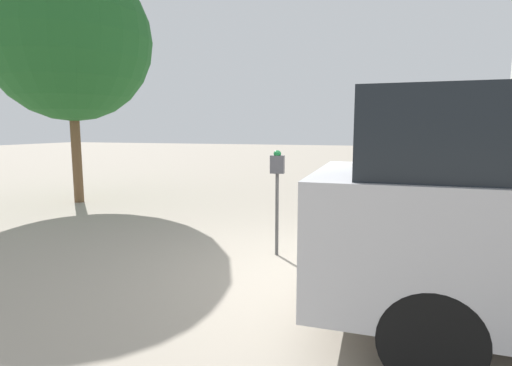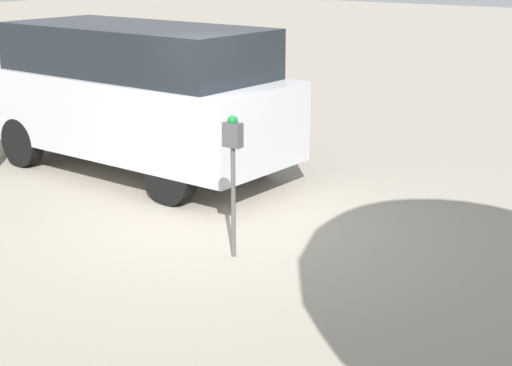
% 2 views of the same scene
% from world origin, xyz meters
% --- Properties ---
extents(ground_plane, '(80.00, 80.00, 0.00)m').
position_xyz_m(ground_plane, '(0.00, 0.00, 0.00)').
color(ground_plane, gray).
extents(parking_meter_near, '(0.21, 0.12, 1.56)m').
position_xyz_m(parking_meter_near, '(-0.69, 0.44, 1.15)').
color(parking_meter_near, '#4C4C4C').
rests_on(parking_meter_near, ground).
extents(parked_van, '(5.04, 1.94, 2.18)m').
position_xyz_m(parked_van, '(2.65, -1.33, 1.19)').
color(parked_van, '#B2B2B7').
rests_on(parked_van, ground).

